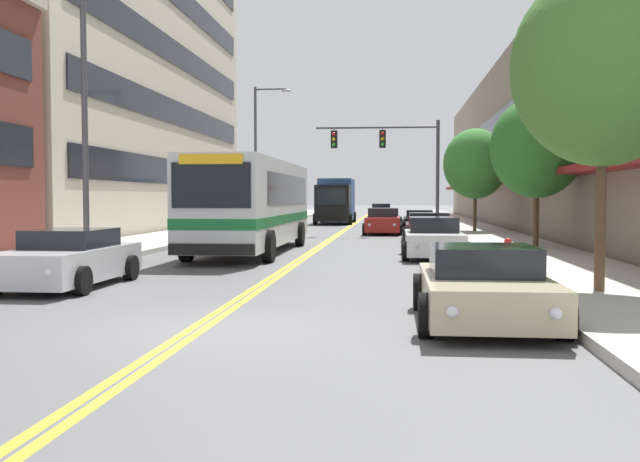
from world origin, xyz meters
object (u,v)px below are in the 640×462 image
street_lamp_left_near (98,93)px  fire_hydrant (508,252)px  city_bus (253,201)px  car_slate_blue_moving_second (386,218)px  car_beige_parked_right_foreground (484,287)px  car_navy_moving_lead (381,213)px  street_lamp_left_far (260,146)px  street_tree_right_far (475,164)px  car_white_parked_right_mid (433,239)px  traffic_signal_mast (394,153)px  street_tree_right_mid (537,148)px  car_charcoal_parked_right_end (429,229)px  car_champagne_parked_left_mid (270,220)px  car_silver_parked_left_near (68,260)px  street_tree_right_near (603,67)px  car_black_parked_right_far (419,221)px  box_truck (336,201)px  car_red_moving_third (383,222)px

street_lamp_left_near → fire_hydrant: 11.68m
city_bus → car_slate_blue_moving_second: 22.76m
car_beige_parked_right_foreground → city_bus: bearing=114.9°
car_beige_parked_right_foreground → car_navy_moving_lead: bearing=92.9°
street_lamp_left_far → street_tree_right_far: bearing=-13.2°
car_white_parked_right_mid → car_navy_moving_lead: car_navy_moving_lead is taller
traffic_signal_mast → street_tree_right_mid: bearing=-64.3°
fire_hydrant → car_charcoal_parked_right_end: bearing=97.4°
car_white_parked_right_mid → car_navy_moving_lead: bearing=93.6°
street_tree_right_far → car_navy_moving_lead: bearing=103.8°
car_champagne_parked_left_mid → street_lamp_left_far: (-0.60, 0.15, 4.43)m
car_silver_parked_left_near → car_navy_moving_lead: car_navy_moving_lead is taller
city_bus → car_white_parked_right_mid: bearing=-15.9°
street_lamp_left_near → street_tree_right_near: bearing=-19.3°
car_black_parked_right_far → box_truck: size_ratio=0.65×
car_champagne_parked_left_mid → car_red_moving_third: size_ratio=0.96×
car_white_parked_right_mid → street_tree_right_far: bearing=78.9°
car_black_parked_right_far → traffic_signal_mast: size_ratio=0.73×
street_lamp_left_far → fire_hydrant: 25.82m
street_tree_right_mid → street_lamp_left_far: bearing=130.4°
car_silver_parked_left_near → box_truck: (2.85, 38.34, 1.12)m
car_silver_parked_left_near → box_truck: 38.46m
street_tree_right_mid → car_slate_blue_moving_second: bearing=105.1°
car_slate_blue_moving_second → street_tree_right_mid: size_ratio=0.77×
car_charcoal_parked_right_end → street_tree_right_far: bearing=71.2°
car_silver_parked_left_near → street_lamp_left_far: size_ratio=0.52×
car_white_parked_right_mid → car_charcoal_parked_right_end: (0.19, 7.11, 0.01)m
car_champagne_parked_left_mid → car_red_moving_third: car_red_moving_third is taller
box_truck → street_lamp_left_near: size_ratio=0.90×
car_white_parked_right_mid → fire_hydrant: bearing=-69.4°
fire_hydrant → car_beige_parked_right_foreground: bearing=-101.5°
street_tree_right_mid → car_silver_parked_left_near: bearing=-137.1°
car_slate_blue_moving_second → street_lamp_left_far: street_lamp_left_far is taller
city_bus → fire_hydrant: 10.34m
car_red_moving_third → street_tree_right_mid: 13.70m
car_navy_moving_lead → street_lamp_left_far: street_lamp_left_far is taller
car_champagne_parked_left_mid → street_lamp_left_near: street_lamp_left_near is taller
car_champagne_parked_left_mid → street_lamp_left_far: street_lamp_left_far is taller
car_champagne_parked_left_mid → street_lamp_left_near: size_ratio=0.58×
fire_hydrant → street_tree_right_far: bearing=86.1°
car_champagne_parked_left_mid → car_beige_parked_right_foreground: 31.74m
box_truck → street_tree_right_near: size_ratio=1.15×
car_charcoal_parked_right_end → street_tree_right_near: 17.10m
city_bus → street_lamp_left_far: bearing=99.9°
car_white_parked_right_mid → street_tree_right_far: 16.16m
street_lamp_left_near → street_lamp_left_far: (-0.10, 23.66, 0.25)m
car_navy_moving_lead → street_lamp_left_far: 20.86m
car_white_parked_right_mid → street_tree_right_mid: bearing=38.0°
fire_hydrant → street_tree_right_near: bearing=-78.4°
car_silver_parked_left_near → street_tree_right_far: size_ratio=0.81×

